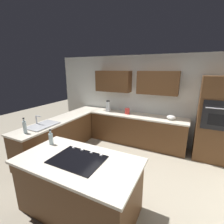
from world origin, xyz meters
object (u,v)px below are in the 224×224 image
cooktop (78,159)px  mixing_bowl (171,117)px  wall_oven (216,120)px  sink_unit (42,125)px  blender (108,107)px  oil_bottle (51,138)px  dish_soap_bottle (25,127)px  kettle (127,111)px

cooktop → mixing_bowl: 2.85m
cooktop → mixing_bowl: (-1.00, -2.67, 0.06)m
wall_oven → sink_unit: (3.68, 1.87, -0.11)m
cooktop → blender: blender is taller
wall_oven → blender: 2.90m
mixing_bowl → oil_bottle: 3.02m
wall_oven → cooktop: bearing=53.2°
wall_oven → oil_bottle: wall_oven is taller
dish_soap_bottle → oil_bottle: 0.89m
sink_unit → mixing_bowl: sink_unit is taller
cooktop → oil_bottle: 0.77m
cooktop → oil_bottle: bearing=-14.7°
mixing_bowl → dish_soap_bottle: 3.52m
dish_soap_bottle → oil_bottle: (-0.88, 0.13, -0.03)m
cooktop → mixing_bowl: size_ratio=3.23×
sink_unit → blender: size_ratio=2.01×
wall_oven → kettle: 2.25m
mixing_bowl → kettle: (1.25, 0.00, 0.02)m
blender → sink_unit: bearing=67.3°
kettle → oil_bottle: 2.52m
wall_oven → dish_soap_bottle: bearing=33.0°
sink_unit → cooktop: (-1.68, 0.80, -0.01)m
sink_unit → oil_bottle: size_ratio=2.48×
wall_oven → mixing_bowl: bearing=0.5°
mixing_bowl → oil_bottle: size_ratio=0.83×
kettle → cooktop: bearing=95.3°
sink_unit → dish_soap_bottle: size_ratio=2.07×
mixing_bowl → kettle: 1.25m
wall_oven → dish_soap_bottle: (3.62, 2.35, 0.01)m
blender → mixing_bowl: blender is taller
blender → dish_soap_bottle: blender is taller
sink_unit → kettle: (-1.43, -1.87, 0.07)m
blender → mixing_bowl: size_ratio=1.48×
wall_oven → kettle: wall_oven is taller
cooktop → blender: bearing=-71.4°
mixing_bowl → kettle: bearing=0.0°
cooktop → dish_soap_bottle: size_ratio=2.25×
blender → wall_oven: bearing=-179.8°
wall_oven → mixing_bowl: (1.00, 0.01, -0.06)m
blender → oil_bottle: blender is taller
wall_oven → mixing_bowl: size_ratio=8.74×
dish_soap_bottle → mixing_bowl: bearing=-138.2°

